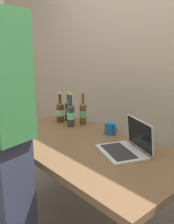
% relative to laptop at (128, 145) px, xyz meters
% --- Properties ---
extents(desk, '(1.56, 0.80, 0.75)m').
position_rel_laptop_xyz_m(desk, '(-0.32, -0.13, -0.14)').
color(desk, brown).
rests_on(desk, ground).
extents(laptop, '(0.40, 0.38, 0.22)m').
position_rel_laptop_xyz_m(laptop, '(0.00, 0.00, 0.00)').
color(laptop, '#B7BABC').
rests_on(laptop, desk).
extents(beer_bottle_green, '(0.07, 0.07, 0.30)m').
position_rel_laptop_xyz_m(beer_bottle_green, '(-0.70, 0.05, 0.07)').
color(beer_bottle_green, '#333333').
rests_on(beer_bottle_green, desk).
extents(beer_bottle_brown, '(0.07, 0.07, 0.29)m').
position_rel_laptop_xyz_m(beer_bottle_brown, '(-0.87, 0.06, 0.06)').
color(beer_bottle_brown, '#472B14').
rests_on(beer_bottle_brown, desk).
extents(beer_bottle_amber, '(0.06, 0.06, 0.30)m').
position_rel_laptop_xyz_m(beer_bottle_amber, '(-0.67, 0.18, 0.06)').
color(beer_bottle_amber, brown).
rests_on(beer_bottle_amber, desk).
extents(beer_bottle_dark, '(0.08, 0.08, 0.28)m').
position_rel_laptop_xyz_m(beer_bottle_dark, '(-0.87, 0.16, 0.06)').
color(beer_bottle_dark, '#1E5123').
rests_on(beer_bottle_dark, desk).
extents(coffee_mug, '(0.12, 0.09, 0.10)m').
position_rel_laptop_xyz_m(coffee_mug, '(-0.32, 0.17, 0.00)').
color(coffee_mug, '#19598C').
rests_on(coffee_mug, desk).
extents(back_wall, '(6.00, 0.10, 2.60)m').
position_rel_laptop_xyz_m(back_wall, '(-0.32, 0.71, 0.50)').
color(back_wall, tan).
rests_on(back_wall, ground).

